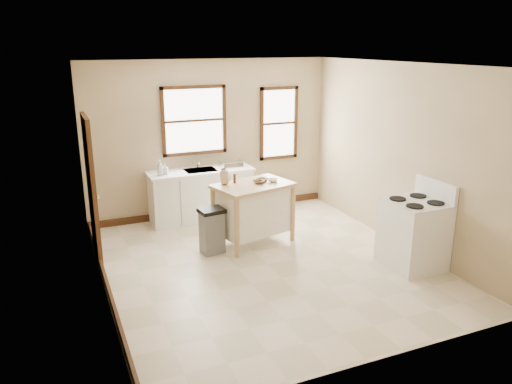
{
  "coord_description": "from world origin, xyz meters",
  "views": [
    {
      "loc": [
        -2.73,
        -6.0,
        3.08
      ],
      "look_at": [
        -0.0,
        0.4,
        0.98
      ],
      "focal_mm": 35.0,
      "sensor_mm": 36.0,
      "label": 1
    }
  ],
  "objects_px": {
    "soap_bottle_a": "(160,168)",
    "bowl_b": "(263,180)",
    "bowl_c": "(273,180)",
    "pepper_grinder": "(235,179)",
    "kitchen_island": "(253,213)",
    "bowl_a": "(258,182)",
    "soap_bottle_b": "(165,169)",
    "knife_block": "(224,178)",
    "trash_bin": "(212,231)",
    "gas_stove": "(414,225)",
    "dish_rack": "(231,164)"
  },
  "relations": [
    {
      "from": "soap_bottle_a",
      "to": "kitchen_island",
      "type": "distance_m",
      "value": 1.82
    },
    {
      "from": "bowl_a",
      "to": "trash_bin",
      "type": "xyz_separation_m",
      "value": [
        -0.82,
        -0.14,
        -0.64
      ]
    },
    {
      "from": "knife_block",
      "to": "bowl_c",
      "type": "relative_size",
      "value": 1.28
    },
    {
      "from": "soap_bottle_b",
      "to": "pepper_grinder",
      "type": "height_order",
      "value": "pepper_grinder"
    },
    {
      "from": "bowl_a",
      "to": "bowl_b",
      "type": "height_order",
      "value": "bowl_a"
    },
    {
      "from": "bowl_a",
      "to": "soap_bottle_b",
      "type": "bearing_deg",
      "value": 132.15
    },
    {
      "from": "soap_bottle_a",
      "to": "bowl_a",
      "type": "distance_m",
      "value": 1.79
    },
    {
      "from": "pepper_grinder",
      "to": "gas_stove",
      "type": "height_order",
      "value": "gas_stove"
    },
    {
      "from": "soap_bottle_b",
      "to": "trash_bin",
      "type": "height_order",
      "value": "soap_bottle_b"
    },
    {
      "from": "bowl_c",
      "to": "trash_bin",
      "type": "xyz_separation_m",
      "value": [
        -1.07,
        -0.13,
        -0.64
      ]
    },
    {
      "from": "soap_bottle_a",
      "to": "bowl_b",
      "type": "relative_size",
      "value": 1.48
    },
    {
      "from": "bowl_a",
      "to": "gas_stove",
      "type": "relative_size",
      "value": 0.15
    },
    {
      "from": "knife_block",
      "to": "pepper_grinder",
      "type": "distance_m",
      "value": 0.17
    },
    {
      "from": "soap_bottle_a",
      "to": "trash_bin",
      "type": "distance_m",
      "value": 1.63
    },
    {
      "from": "gas_stove",
      "to": "bowl_a",
      "type": "bearing_deg",
      "value": 134.24
    },
    {
      "from": "soap_bottle_a",
      "to": "soap_bottle_b",
      "type": "distance_m",
      "value": 0.1
    },
    {
      "from": "bowl_c",
      "to": "soap_bottle_a",
      "type": "bearing_deg",
      "value": 139.58
    },
    {
      "from": "soap_bottle_a",
      "to": "gas_stove",
      "type": "xyz_separation_m",
      "value": [
        2.91,
        -2.96,
        -0.43
      ]
    },
    {
      "from": "soap_bottle_a",
      "to": "pepper_grinder",
      "type": "xyz_separation_m",
      "value": [
        0.92,
        -1.12,
        -0.01
      ]
    },
    {
      "from": "dish_rack",
      "to": "trash_bin",
      "type": "relative_size",
      "value": 0.57
    },
    {
      "from": "soap_bottle_b",
      "to": "pepper_grinder",
      "type": "relative_size",
      "value": 1.23
    },
    {
      "from": "bowl_c",
      "to": "gas_stove",
      "type": "distance_m",
      "value": 2.23
    },
    {
      "from": "knife_block",
      "to": "kitchen_island",
      "type": "bearing_deg",
      "value": -22.98
    },
    {
      "from": "bowl_c",
      "to": "dish_rack",
      "type": "bearing_deg",
      "value": 97.99
    },
    {
      "from": "pepper_grinder",
      "to": "gas_stove",
      "type": "xyz_separation_m",
      "value": [
        1.99,
        -1.84,
        -0.43
      ]
    },
    {
      "from": "dish_rack",
      "to": "bowl_c",
      "type": "xyz_separation_m",
      "value": [
        0.19,
        -1.38,
        0.02
      ]
    },
    {
      "from": "bowl_b",
      "to": "bowl_c",
      "type": "relative_size",
      "value": 1.11
    },
    {
      "from": "pepper_grinder",
      "to": "kitchen_island",
      "type": "bearing_deg",
      "value": -32.14
    },
    {
      "from": "soap_bottle_a",
      "to": "bowl_c",
      "type": "height_order",
      "value": "soap_bottle_a"
    },
    {
      "from": "pepper_grinder",
      "to": "knife_block",
      "type": "bearing_deg",
      "value": 177.98
    },
    {
      "from": "trash_bin",
      "to": "gas_stove",
      "type": "bearing_deg",
      "value": -38.9
    },
    {
      "from": "gas_stove",
      "to": "trash_bin",
      "type": "bearing_deg",
      "value": 147.83
    },
    {
      "from": "trash_bin",
      "to": "soap_bottle_a",
      "type": "bearing_deg",
      "value": 100.43
    },
    {
      "from": "pepper_grinder",
      "to": "bowl_c",
      "type": "height_order",
      "value": "pepper_grinder"
    },
    {
      "from": "gas_stove",
      "to": "dish_rack",
      "type": "bearing_deg",
      "value": 117.59
    },
    {
      "from": "soap_bottle_a",
      "to": "soap_bottle_b",
      "type": "relative_size",
      "value": 1.4
    },
    {
      "from": "soap_bottle_b",
      "to": "bowl_a",
      "type": "xyz_separation_m",
      "value": [
        1.17,
        -1.29,
        -0.02
      ]
    },
    {
      "from": "soap_bottle_a",
      "to": "bowl_b",
      "type": "distance_m",
      "value": 1.81
    },
    {
      "from": "soap_bottle_b",
      "to": "trash_bin",
      "type": "relative_size",
      "value": 0.26
    },
    {
      "from": "soap_bottle_a",
      "to": "knife_block",
      "type": "relative_size",
      "value": 1.29
    },
    {
      "from": "soap_bottle_a",
      "to": "gas_stove",
      "type": "distance_m",
      "value": 4.17
    },
    {
      "from": "knife_block",
      "to": "gas_stove",
      "type": "xyz_separation_m",
      "value": [
        2.16,
        -1.85,
        -0.45
      ]
    },
    {
      "from": "knife_block",
      "to": "bowl_b",
      "type": "height_order",
      "value": "knife_block"
    },
    {
      "from": "trash_bin",
      "to": "bowl_a",
      "type": "bearing_deg",
      "value": 2.91
    },
    {
      "from": "pepper_grinder",
      "to": "dish_rack",
      "type": "bearing_deg",
      "value": 72.23
    },
    {
      "from": "bowl_b",
      "to": "trash_bin",
      "type": "height_order",
      "value": "bowl_b"
    },
    {
      "from": "soap_bottle_a",
      "to": "bowl_a",
      "type": "bearing_deg",
      "value": -34.34
    },
    {
      "from": "soap_bottle_b",
      "to": "knife_block",
      "type": "xyz_separation_m",
      "value": [
        0.66,
        -1.13,
        0.06
      ]
    },
    {
      "from": "soap_bottle_b",
      "to": "knife_block",
      "type": "height_order",
      "value": "knife_block"
    },
    {
      "from": "dish_rack",
      "to": "bowl_b",
      "type": "distance_m",
      "value": 1.28
    }
  ]
}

